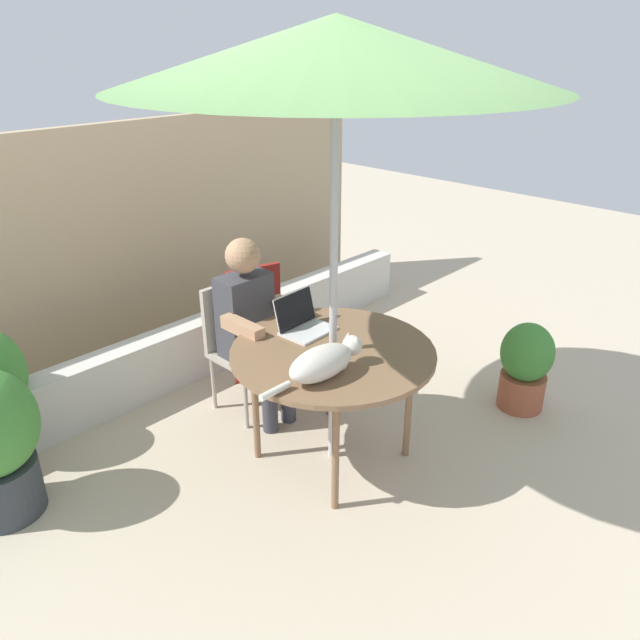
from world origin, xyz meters
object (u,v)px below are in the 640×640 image
Objects in this scene: patio_table at (333,358)px; laptop at (301,320)px; patio_umbrella at (336,53)px; cat at (325,362)px; chair_empty at (261,320)px; person_seated at (252,321)px; chair_occupied at (238,338)px; potted_plant_by_chair at (525,365)px.

patio_table is 3.71× the size of laptop.
cat is (-0.24, -0.17, -1.44)m from patio_umbrella.
laptop is (0.06, 0.31, 0.11)m from patio_table.
laptop is at bearing -109.30° from chair_empty.
cat is at bearing -105.71° from person_seated.
cat is (-0.24, -1.02, 0.31)m from chair_occupied.
patio_table is 0.95× the size of person_seated.
patio_umbrella is 1.47m from cat.
chair_empty is at bearing 19.56° from chair_occupied.
cat reaches higher than potted_plant_by_chair.
cat is (-0.30, -0.47, 0.02)m from laptop.
laptop is (0.06, -0.39, 0.12)m from person_seated.
chair_empty is at bearing 64.89° from cat.
patio_umbrella is 1.73m from person_seated.
patio_table is at bearing 0.00° from patio_umbrella.
patio_umbrella is 2.77× the size of chair_empty.
cat reaches higher than chair_occupied.
patio_table is 1.33× the size of chair_occupied.
patio_table is at bearing -90.00° from chair_occupied.
chair_occupied is at bearing 132.65° from potted_plant_by_chair.
laptop is (0.06, 0.31, -1.46)m from patio_umbrella.
person_seated reaches higher than laptop.
chair_occupied is 1.09m from cat.
person_seated reaches higher than potted_plant_by_chair.
person_seated reaches higher than patio_table.
chair_occupied is 1.00× the size of chair_empty.
person_seated is at bearing 90.00° from patio_table.
person_seated is at bearing 98.25° from laptop.
potted_plant_by_chair is (1.30, -1.26, -0.35)m from person_seated.
chair_empty reaches higher than potted_plant_by_chair.
chair_occupied reaches higher than potted_plant_by_chair.
cat is 1.05× the size of potted_plant_by_chair.
patio_table is 1.58m from patio_umbrella.
patio_table is at bearing -100.32° from laptop.
person_seated is at bearing -137.65° from chair_empty.
person_seated is (-0.28, -0.26, 0.17)m from chair_empty.
potted_plant_by_chair is at bearing -56.02° from chair_empty.
patio_table is at bearing -106.48° from chair_empty.
laptop is (-0.23, -0.64, 0.29)m from chair_empty.
patio_umbrella reaches higher than chair_occupied.
person_seated is 1.86× the size of cat.
chair_occupied is 0.23m from person_seated.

